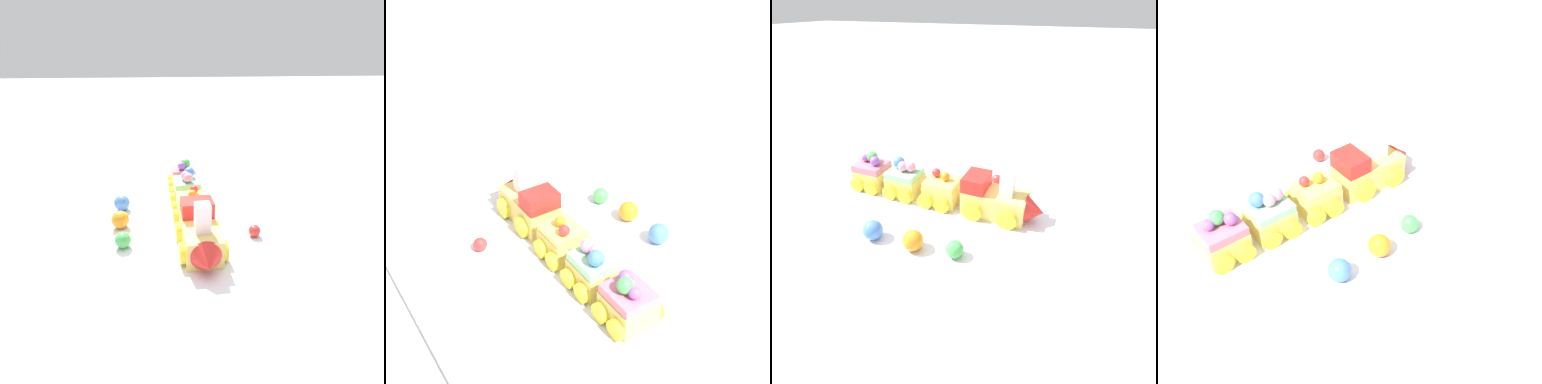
% 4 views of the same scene
% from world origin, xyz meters
% --- Properties ---
extents(ground_plane, '(10.00, 10.00, 0.00)m').
position_xyz_m(ground_plane, '(0.00, 0.00, 0.00)').
color(ground_plane, beige).
extents(display_board, '(0.76, 0.46, 0.01)m').
position_xyz_m(display_board, '(0.00, 0.00, 0.01)').
color(display_board, white).
rests_on(display_board, ground_plane).
extents(cake_train_locomotive, '(0.13, 0.07, 0.09)m').
position_xyz_m(cake_train_locomotive, '(0.10, 0.01, 0.04)').
color(cake_train_locomotive, '#EACC66').
rests_on(cake_train_locomotive, display_board).
extents(cake_car_lemon, '(0.06, 0.07, 0.06)m').
position_xyz_m(cake_car_lemon, '(-0.00, 0.01, 0.03)').
color(cake_car_lemon, '#EACC66').
rests_on(cake_car_lemon, display_board).
extents(cake_car_mint, '(0.06, 0.07, 0.07)m').
position_xyz_m(cake_car_mint, '(-0.08, 0.01, 0.04)').
color(cake_car_mint, '#EACC66').
rests_on(cake_car_mint, display_board).
extents(cake_car_strawberry, '(0.06, 0.07, 0.07)m').
position_xyz_m(cake_car_strawberry, '(-0.15, 0.01, 0.04)').
color(cake_car_strawberry, '#EACC66').
rests_on(cake_car_strawberry, display_board).
extents(gumball_blue, '(0.03, 0.03, 0.03)m').
position_xyz_m(gumball_blue, '(-0.06, -0.12, 0.03)').
color(gumball_blue, '#4C84E0').
rests_on(gumball_blue, display_board).
extents(gumball_orange, '(0.03, 0.03, 0.03)m').
position_xyz_m(gumball_orange, '(0.01, -0.12, 0.03)').
color(gumball_orange, orange).
rests_on(gumball_orange, display_board).
extents(gumball_green, '(0.03, 0.03, 0.03)m').
position_xyz_m(gumball_green, '(0.07, -0.11, 0.03)').
color(gumball_green, '#4CBC56').
rests_on(gumball_green, display_board).
extents(gumball_red, '(0.02, 0.02, 0.02)m').
position_xyz_m(gumball_red, '(0.07, 0.11, 0.02)').
color(gumball_red, red).
rests_on(gumball_red, display_board).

